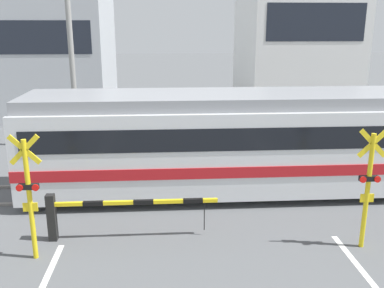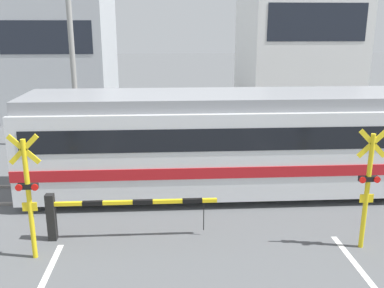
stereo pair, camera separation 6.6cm
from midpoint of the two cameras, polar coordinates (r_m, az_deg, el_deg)
name	(u,v)px [view 1 (the left image)]	position (r m, az deg, el deg)	size (l,w,h in m)	color
rail_track_near	(193,199)	(13.01, 0.04, -7.38)	(50.00, 0.10, 0.08)	gray
rail_track_far	(190,182)	(14.34, -0.35, -5.14)	(50.00, 0.10, 0.08)	gray
commuter_train	(285,139)	(13.64, 12.16, 0.67)	(15.99, 2.94, 3.14)	silver
crossing_barrier_near	(96,210)	(10.80, -12.90, -8.56)	(4.15, 0.20, 1.19)	black
crossing_barrier_far	(253,143)	(16.49, 8.05, 0.15)	(4.15, 0.20, 1.19)	black
crossing_signal_left	(29,192)	(10.04, -21.09, -6.02)	(0.68, 0.15, 2.91)	yellow
crossing_signal_right	(368,184)	(10.64, 22.28, -4.94)	(0.68, 0.15, 2.91)	yellow
building_left_of_street	(61,43)	(26.50, -17.12, 12.75)	(5.47, 7.06, 8.21)	#B2B7BC
building_right_of_street	(295,31)	(26.99, 13.52, 14.45)	(6.17, 7.06, 9.54)	white
utility_pole_streetside	(72,63)	(18.49, -15.81, 10.38)	(0.22, 0.22, 7.24)	gray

